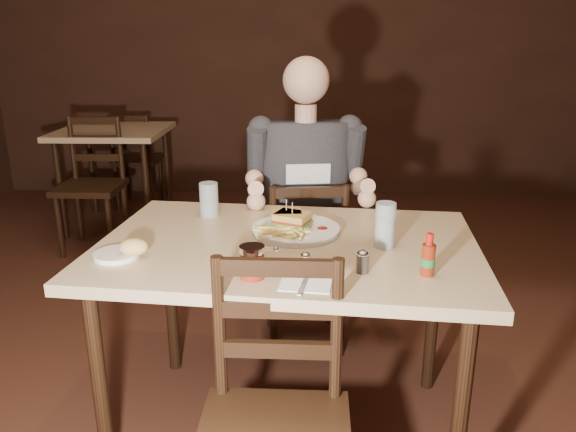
{
  "coord_description": "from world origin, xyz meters",
  "views": [
    {
      "loc": [
        -0.08,
        -1.74,
        1.46
      ],
      "look_at": [
        -0.15,
        0.14,
        0.85
      ],
      "focal_mm": 35.0,
      "sensor_mm": 36.0,
      "label": 1
    }
  ],
  "objects_px": {
    "bg_chair_far": "(137,160)",
    "hot_sauce": "(428,255)",
    "main_table": "(287,262)",
    "syrup_dispenser": "(252,262)",
    "chair_far": "(304,262)",
    "glass_left": "(209,200)",
    "dinner_plate": "(296,231)",
    "bg_table": "(114,140)",
    "side_plate": "(117,256)",
    "bg_chair_near": "(90,187)",
    "glass_right": "(385,225)",
    "diner": "(306,166)"
  },
  "relations": [
    {
      "from": "bg_table",
      "to": "hot_sauce",
      "type": "distance_m",
      "value": 3.27
    },
    {
      "from": "bg_chair_far",
      "to": "glass_left",
      "type": "distance_m",
      "value": 2.93
    },
    {
      "from": "dinner_plate",
      "to": "bg_table",
      "type": "bearing_deg",
      "value": 122.39
    },
    {
      "from": "bg_chair_far",
      "to": "side_plate",
      "type": "height_order",
      "value": "bg_chair_far"
    },
    {
      "from": "bg_table",
      "to": "side_plate",
      "type": "distance_m",
      "value": 2.73
    },
    {
      "from": "glass_left",
      "to": "syrup_dispenser",
      "type": "xyz_separation_m",
      "value": [
        0.23,
        -0.59,
        -0.02
      ]
    },
    {
      "from": "main_table",
      "to": "diner",
      "type": "bearing_deg",
      "value": 84.56
    },
    {
      "from": "bg_chair_near",
      "to": "dinner_plate",
      "type": "xyz_separation_m",
      "value": [
        1.47,
        -1.77,
        0.32
      ]
    },
    {
      "from": "glass_right",
      "to": "bg_chair_near",
      "type": "bearing_deg",
      "value": 133.1
    },
    {
      "from": "bg_table",
      "to": "dinner_plate",
      "type": "distance_m",
      "value": 2.74
    },
    {
      "from": "main_table",
      "to": "hot_sauce",
      "type": "distance_m",
      "value": 0.52
    },
    {
      "from": "bg_table",
      "to": "chair_far",
      "type": "relative_size",
      "value": 0.96
    },
    {
      "from": "bg_chair_far",
      "to": "dinner_plate",
      "type": "xyz_separation_m",
      "value": [
        1.47,
        -2.87,
        0.37
      ]
    },
    {
      "from": "chair_far",
      "to": "diner",
      "type": "distance_m",
      "value": 0.48
    },
    {
      "from": "chair_far",
      "to": "syrup_dispenser",
      "type": "xyz_separation_m",
      "value": [
        -0.14,
        -0.96,
        0.4
      ]
    },
    {
      "from": "glass_right",
      "to": "dinner_plate",
      "type": "bearing_deg",
      "value": 157.27
    },
    {
      "from": "chair_far",
      "to": "dinner_plate",
      "type": "distance_m",
      "value": 0.67
    },
    {
      "from": "side_plate",
      "to": "hot_sauce",
      "type": "bearing_deg",
      "value": -6.02
    },
    {
      "from": "bg_chair_far",
      "to": "hot_sauce",
      "type": "distance_m",
      "value": 3.75
    },
    {
      "from": "diner",
      "to": "dinner_plate",
      "type": "xyz_separation_m",
      "value": [
        -0.03,
        -0.52,
        -0.12
      ]
    },
    {
      "from": "main_table",
      "to": "hot_sauce",
      "type": "xyz_separation_m",
      "value": [
        0.43,
        -0.26,
        0.14
      ]
    },
    {
      "from": "bg_chair_near",
      "to": "dinner_plate",
      "type": "distance_m",
      "value": 2.32
    },
    {
      "from": "bg_chair_far",
      "to": "syrup_dispenser",
      "type": "xyz_separation_m",
      "value": [
        1.35,
        -3.26,
        0.41
      ]
    },
    {
      "from": "bg_table",
      "to": "syrup_dispenser",
      "type": "distance_m",
      "value": 3.04
    },
    {
      "from": "chair_far",
      "to": "bg_chair_near",
      "type": "height_order",
      "value": "bg_chair_near"
    },
    {
      "from": "glass_right",
      "to": "hot_sauce",
      "type": "bearing_deg",
      "value": -66.66
    },
    {
      "from": "bg_chair_far",
      "to": "glass_right",
      "type": "distance_m",
      "value": 3.51
    },
    {
      "from": "chair_far",
      "to": "dinner_plate",
      "type": "bearing_deg",
      "value": 80.11
    },
    {
      "from": "main_table",
      "to": "syrup_dispenser",
      "type": "xyz_separation_m",
      "value": [
        -0.09,
        -0.3,
        0.12
      ]
    },
    {
      "from": "bg_table",
      "to": "dinner_plate",
      "type": "relative_size",
      "value": 2.61
    },
    {
      "from": "bg_table",
      "to": "glass_right",
      "type": "xyz_separation_m",
      "value": [
        1.77,
        -2.44,
        0.17
      ]
    },
    {
      "from": "bg_chair_near",
      "to": "glass_left",
      "type": "height_order",
      "value": "bg_chair_near"
    },
    {
      "from": "bg_chair_far",
      "to": "side_plate",
      "type": "relative_size",
      "value": 5.67
    },
    {
      "from": "bg_table",
      "to": "bg_chair_far",
      "type": "distance_m",
      "value": 0.61
    },
    {
      "from": "dinner_plate",
      "to": "bg_chair_near",
      "type": "bearing_deg",
      "value": 129.75
    },
    {
      "from": "main_table",
      "to": "bg_chair_far",
      "type": "xyz_separation_m",
      "value": [
        -1.44,
        2.96,
        -0.28
      ]
    },
    {
      "from": "dinner_plate",
      "to": "syrup_dispenser",
      "type": "distance_m",
      "value": 0.42
    },
    {
      "from": "side_plate",
      "to": "chair_far",
      "type": "bearing_deg",
      "value": 53.93
    },
    {
      "from": "dinner_plate",
      "to": "syrup_dispenser",
      "type": "relative_size",
      "value": 3.11
    },
    {
      "from": "chair_far",
      "to": "syrup_dispenser",
      "type": "height_order",
      "value": "syrup_dispenser"
    },
    {
      "from": "glass_left",
      "to": "glass_right",
      "type": "relative_size",
      "value": 0.87
    },
    {
      "from": "dinner_plate",
      "to": "hot_sauce",
      "type": "xyz_separation_m",
      "value": [
        0.4,
        -0.36,
        0.06
      ]
    },
    {
      "from": "chair_far",
      "to": "glass_left",
      "type": "distance_m",
      "value": 0.68
    },
    {
      "from": "syrup_dispenser",
      "to": "side_plate",
      "type": "bearing_deg",
      "value": 167.88
    },
    {
      "from": "dinner_plate",
      "to": "chair_far",
      "type": "bearing_deg",
      "value": 87.39
    },
    {
      "from": "glass_right",
      "to": "bg_chair_far",
      "type": "bearing_deg",
      "value": 120.62
    },
    {
      "from": "bg_chair_far",
      "to": "hot_sauce",
      "type": "height_order",
      "value": "hot_sauce"
    },
    {
      "from": "chair_far",
      "to": "hot_sauce",
      "type": "bearing_deg",
      "value": 104.87
    },
    {
      "from": "dinner_plate",
      "to": "hot_sauce",
      "type": "relative_size",
      "value": 2.34
    },
    {
      "from": "bg_table",
      "to": "bg_chair_far",
      "type": "height_order",
      "value": "bg_chair_far"
    }
  ]
}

